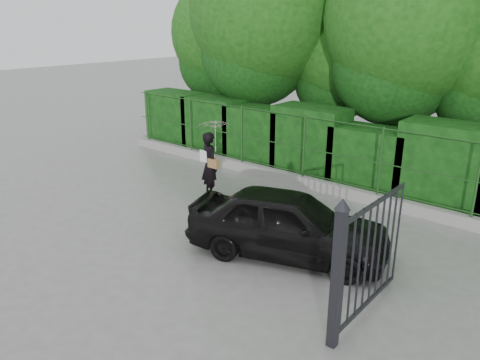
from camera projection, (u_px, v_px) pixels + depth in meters
The scene contains 8 objects.
ground at pixel (180, 233), 10.66m from camera, with size 80.00×80.00×0.00m, color gray.
kerb at pixel (291, 178), 13.88m from camera, with size 14.00×0.25×0.30m, color #9E9E99.
fence at pixel (299, 145), 13.40m from camera, with size 14.13×0.06×1.80m.
hedge at pixel (314, 144), 14.23m from camera, with size 14.20×1.20×2.29m.
trees at pixel (388, 19), 14.08m from camera, with size 17.10×6.15×8.08m.
gate at pixel (353, 263), 6.96m from camera, with size 0.22×2.33×2.36m.
woman at pixel (213, 148), 12.43m from camera, with size 1.00×0.95×2.14m.
car at pixel (288, 223), 9.49m from camera, with size 1.65×4.09×1.39m, color black.
Camera 1 is at (7.28, -6.54, 4.62)m, focal length 35.00 mm.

